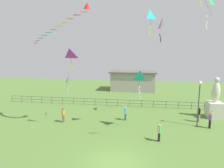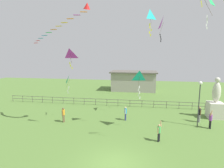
{
  "view_description": "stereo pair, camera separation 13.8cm",
  "coord_description": "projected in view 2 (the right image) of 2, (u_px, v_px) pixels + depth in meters",
  "views": [
    {
      "loc": [
        1.53,
        -11.21,
        7.3
      ],
      "look_at": [
        -1.26,
        6.87,
        4.31
      ],
      "focal_mm": 29.77,
      "sensor_mm": 36.0,
      "label": 1
    },
    {
      "loc": [
        1.67,
        -11.19,
        7.3
      ],
      "look_at": [
        -1.26,
        6.87,
        4.31
      ],
      "focal_mm": 29.77,
      "sensor_mm": 36.0,
      "label": 2
    }
  ],
  "objects": [
    {
      "name": "kite_5",
      "position": [
        150.0,
        16.0,
        16.0
      ],
      "size": [
        0.79,
        0.72,
        2.27
      ],
      "color": "#19B2B2"
    },
    {
      "name": "kite_6",
      "position": [
        69.0,
        54.0,
        16.87
      ],
      "size": [
        1.13,
        0.65,
        1.88
      ],
      "color": "#B22DB2"
    },
    {
      "name": "person_0",
      "position": [
        199.0,
        113.0,
        19.9
      ],
      "size": [
        0.31,
        0.53,
        1.99
      ],
      "color": "#99999E",
      "rests_on": "ground_plane"
    },
    {
      "name": "person_3",
      "position": [
        159.0,
        131.0,
        15.48
      ],
      "size": [
        0.38,
        0.41,
        1.78
      ],
      "color": "black",
      "rests_on": "ground_plane"
    },
    {
      "name": "pavilion_building",
      "position": [
        134.0,
        81.0,
        37.35
      ],
      "size": [
        9.1,
        5.23,
        3.84
      ],
      "color": "gray",
      "rests_on": "ground_plane"
    },
    {
      "name": "person_1",
      "position": [
        125.0,
        112.0,
        20.5
      ],
      "size": [
        0.29,
        0.46,
        1.54
      ],
      "color": "navy",
      "rests_on": "ground_plane"
    },
    {
      "name": "person_4",
      "position": [
        210.0,
        119.0,
        18.18
      ],
      "size": [
        0.3,
        0.5,
        1.93
      ],
      "color": "black",
      "rests_on": "ground_plane"
    },
    {
      "name": "person_2",
      "position": [
        63.0,
        114.0,
        19.91
      ],
      "size": [
        0.3,
        0.47,
        1.6
      ],
      "color": "brown",
      "rests_on": "ground_plane"
    },
    {
      "name": "kite_0",
      "position": [
        204.0,
        0.0,
        14.55
      ],
      "size": [
        1.08,
        1.04,
        3.02
      ],
      "color": "#1EB759"
    },
    {
      "name": "streamer_kite",
      "position": [
        80.0,
        11.0,
        16.55
      ],
      "size": [
        6.69,
        2.08,
        3.45
      ],
      "color": "red"
    },
    {
      "name": "ground_plane",
      "position": [
        114.0,
        165.0,
        12.34
      ],
      "size": [
        80.0,
        80.0,
        0.0
      ],
      "primitive_type": "plane",
      "color": "#517533"
    },
    {
      "name": "lamppost",
      "position": [
        200.0,
        94.0,
        18.38
      ],
      "size": [
        0.36,
        0.36,
        4.64
      ],
      "color": "#38383D",
      "rests_on": "ground_plane"
    },
    {
      "name": "kite_2",
      "position": [
        70.0,
        79.0,
        20.8
      ],
      "size": [
        0.76,
        1.0,
        2.15
      ],
      "color": "#1EB759"
    },
    {
      "name": "kite_1",
      "position": [
        163.0,
        23.0,
        19.77
      ],
      "size": [
        0.73,
        1.05,
        2.74
      ],
      "color": "#B22DB2"
    },
    {
      "name": "kite_7",
      "position": [
        139.0,
        78.0,
        14.35
      ],
      "size": [
        0.88,
        0.77,
        2.27
      ],
      "color": "#19B2B2"
    },
    {
      "name": "statue_monument",
      "position": [
        215.0,
        105.0,
        21.16
      ],
      "size": [
        1.57,
        1.57,
        4.71
      ],
      "color": "beige",
      "rests_on": "ground_plane"
    },
    {
      "name": "waterfront_railing",
      "position": [
        126.0,
        102.0,
        25.94
      ],
      "size": [
        36.03,
        0.06,
        0.95
      ],
      "color": "#4C4742",
      "rests_on": "ground_plane"
    }
  ]
}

